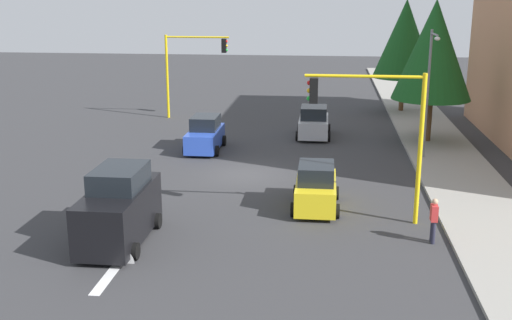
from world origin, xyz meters
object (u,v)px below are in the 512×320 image
street_lamp_curbside (430,81)px  traffic_signal_near_left (375,118)px  tree_roadside_far (405,39)px  delivery_van_black (119,208)px  car_yellow (316,188)px  car_blue (205,135)px  pedestrian_crossing (434,219)px  traffic_signal_far_right (191,60)px  car_silver (314,123)px  tree_roadside_mid (434,50)px

street_lamp_curbside → traffic_signal_near_left: bearing=-19.8°
tree_roadside_far → delivery_van_black: (27.11, -13.03, -4.21)m
car_yellow → car_blue: bearing=-145.2°
street_lamp_curbside → pedestrian_crossing: bearing=-6.6°
traffic_signal_far_right → traffic_signal_near_left: bearing=29.8°
car_yellow → pedestrian_crossing: 5.48m
delivery_van_black → car_blue: 13.94m
car_silver → car_yellow: same height
traffic_signal_near_left → car_yellow: traffic_signal_near_left is taller
car_blue → street_lamp_curbside: bearing=84.4°
delivery_van_black → car_yellow: delivery_van_black is taller
tree_roadside_mid → street_lamp_curbside: bearing=-10.3°
street_lamp_curbside → car_yellow: bearing=-34.6°
traffic_signal_near_left → traffic_signal_far_right: size_ratio=1.01×
street_lamp_curbside → tree_roadside_far: tree_roadside_far is taller
car_silver → pedestrian_crossing: 17.52m
car_blue → pedestrian_crossing: size_ratio=2.38×
traffic_signal_near_left → tree_roadside_far: (-24.00, 3.76, 1.29)m
tree_roadside_far → tree_roadside_mid: 10.01m
tree_roadside_mid → car_blue: 14.21m
street_lamp_curbside → tree_roadside_mid: size_ratio=0.82×
delivery_van_black → pedestrian_crossing: delivery_van_black is taller
tree_roadside_far → car_silver: size_ratio=2.17×
traffic_signal_near_left → street_lamp_curbside: 10.22m
traffic_signal_near_left → tree_roadside_mid: (-14.00, 4.26, 1.38)m
traffic_signal_near_left → delivery_van_black: 10.21m
car_yellow → delivery_van_black: bearing=-57.5°
pedestrian_crossing → traffic_signal_near_left: bearing=-133.0°
traffic_signal_far_right → street_lamp_curbside: street_lamp_curbside is taller
traffic_signal_far_right → car_yellow: (18.61, 9.26, -3.28)m
tree_roadside_mid → car_silver: (-0.89, -6.89, -4.69)m
car_blue → car_silver: (-4.08, 6.14, 0.00)m
car_silver → street_lamp_curbside: bearing=49.1°
car_silver → tree_roadside_mid: bearing=82.6°
street_lamp_curbside → car_silver: bearing=-130.9°
car_blue → traffic_signal_near_left: bearing=39.1°
car_blue → car_silver: bearing=123.6°
traffic_signal_near_left → traffic_signal_far_right: bearing=-150.2°
car_silver → car_yellow: size_ratio=1.00×
traffic_signal_near_left → pedestrian_crossing: traffic_signal_near_left is taller
traffic_signal_far_right → car_blue: 10.12m
traffic_signal_near_left → street_lamp_curbside: size_ratio=0.85×
street_lamp_curbside → car_silver: street_lamp_curbside is taller
traffic_signal_far_right → street_lamp_curbside: 18.19m
street_lamp_curbside → car_blue: 12.77m
traffic_signal_near_left → car_yellow: size_ratio=1.55×
car_blue → traffic_signal_far_right: bearing=-163.6°
car_yellow → pedestrian_crossing: (3.36, 4.34, 0.01)m
tree_roadside_far → traffic_signal_near_left: bearing=-8.9°
delivery_van_black → car_yellow: (-4.50, 7.05, -0.39)m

